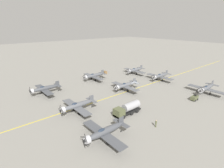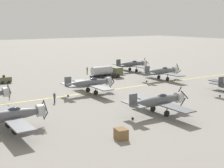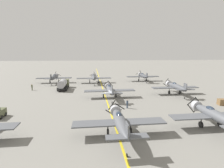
{
  "view_description": "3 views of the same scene",
  "coord_description": "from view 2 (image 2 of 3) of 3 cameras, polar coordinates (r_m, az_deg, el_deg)",
  "views": [
    {
      "loc": [
        -40.02,
        44.36,
        22.19
      ],
      "look_at": [
        1.4,
        9.5,
        3.63
      ],
      "focal_mm": 28.0,
      "sensor_mm": 36.0,
      "label": 1
    },
    {
      "loc": [
        50.89,
        -24.06,
        13.07
      ],
      "look_at": [
        5.89,
        5.34,
        2.5
      ],
      "focal_mm": 50.0,
      "sensor_mm": 36.0,
      "label": 2
    },
    {
      "loc": [
        -3.3,
        -36.28,
        10.62
      ],
      "look_at": [
        1.17,
        1.13,
        3.8
      ],
      "focal_mm": 28.0,
      "sensor_mm": 36.0,
      "label": 3
    }
  ],
  "objects": [
    {
      "name": "airplane_mid_center",
      "position": [
        58.19,
        -4.03,
        0.14
      ],
      "size": [
        12.0,
        9.98,
        3.65
      ],
      "rotation": [
        0.0,
        0.0,
        0.19
      ],
      "color": "#595B60",
      "rests_on": "ground"
    },
    {
      "name": "airplane_far_left",
      "position": [
        84.84,
        3.7,
        3.61
      ],
      "size": [
        12.0,
        9.98,
        3.65
      ],
      "rotation": [
        0.0,
        0.0,
        -0.25
      ],
      "color": "#47494F",
      "rests_on": "ground"
    },
    {
      "name": "tow_tractor",
      "position": [
        72.63,
        -18.95,
        0.78
      ],
      "size": [
        1.57,
        2.6,
        1.79
      ],
      "color": "#515638",
      "rests_on": "ground"
    },
    {
      "name": "airplane_far_center",
      "position": [
        73.03,
        9.16,
        2.27
      ],
      "size": [
        12.0,
        9.98,
        3.65
      ],
      "rotation": [
        0.0,
        0.0,
        0.1
      ],
      "color": "#55575C",
      "rests_on": "ground"
    },
    {
      "name": "taxiway_stripe",
      "position": [
        57.79,
        -7.66,
        -2.05
      ],
      "size": [
        0.3,
        160.0,
        0.01
      ],
      "primitive_type": "cube",
      "color": "yellow",
      "rests_on": "ground"
    },
    {
      "name": "ground_plane",
      "position": [
        57.79,
        -7.66,
        -2.05
      ],
      "size": [
        400.0,
        400.0,
        0.0
      ],
      "primitive_type": "plane",
      "color": "gray"
    },
    {
      "name": "ground_crew_walking",
      "position": [
        52.73,
        -10.48,
        -2.37
      ],
      "size": [
        0.37,
        0.37,
        1.72
      ],
      "color": "#334256",
      "rests_on": "ground"
    },
    {
      "name": "airplane_near_right",
      "position": [
        39.96,
        -18.45,
        -5.53
      ],
      "size": [
        12.0,
        9.98,
        3.65
      ],
      "rotation": [
        0.0,
        0.0,
        -0.17
      ],
      "color": "#585A5F",
      "rests_on": "ground"
    },
    {
      "name": "airplane_mid_right",
      "position": [
        45.38,
        8.44,
        -3.11
      ],
      "size": [
        12.0,
        9.98,
        3.65
      ],
      "rotation": [
        0.0,
        0.0,
        0.02
      ],
      "color": "#53555A",
      "rests_on": "ground"
    },
    {
      "name": "fuel_tanker",
      "position": [
        74.67,
        -0.99,
        2.21
      ],
      "size": [
        2.68,
        8.0,
        2.98
      ],
      "color": "black",
      "rests_on": "ground"
    },
    {
      "name": "ground_crew_inspecting",
      "position": [
        81.72,
        -4.56,
        2.58
      ],
      "size": [
        0.39,
        0.39,
        1.81
      ],
      "color": "#515638",
      "rests_on": "ground"
    },
    {
      "name": "supply_crate_by_tanker",
      "position": [
        36.02,
        1.67,
        -9.11
      ],
      "size": [
        1.63,
        1.42,
        1.24
      ],
      "primitive_type": "cube",
      "rotation": [
        0.0,
        0.0,
        -0.13
      ],
      "color": "brown",
      "rests_on": "ground"
    }
  ]
}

